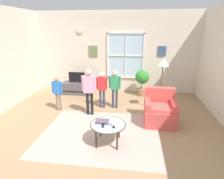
% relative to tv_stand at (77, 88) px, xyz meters
% --- Properties ---
extents(ground_plane, '(6.55, 6.92, 0.02)m').
position_rel_tv_stand_xyz_m(ground_plane, '(1.35, -2.56, -0.22)').
color(ground_plane, '#9E7A56').
extents(back_wall, '(5.95, 0.17, 2.93)m').
position_rel_tv_stand_xyz_m(back_wall, '(1.36, 0.65, 1.25)').
color(back_wall, beige).
rests_on(back_wall, ground_plane).
extents(area_rug, '(2.69, 2.18, 0.01)m').
position_rel_tv_stand_xyz_m(area_rug, '(1.36, -2.54, -0.21)').
color(area_rug, tan).
rests_on(area_rug, ground_plane).
extents(tv_stand, '(1.12, 0.44, 0.43)m').
position_rel_tv_stand_xyz_m(tv_stand, '(0.00, 0.00, 0.00)').
color(tv_stand, '#4C4C51').
rests_on(tv_stand, ground_plane).
extents(television, '(0.58, 0.08, 0.39)m').
position_rel_tv_stand_xyz_m(television, '(0.00, -0.00, 0.42)').
color(television, '#4C4C4C').
rests_on(television, tv_stand).
extents(armchair, '(0.76, 0.74, 0.87)m').
position_rel_tv_stand_xyz_m(armchair, '(2.75, -1.84, 0.11)').
color(armchair, '#D14C47').
rests_on(armchair, ground_plane).
extents(coffee_table, '(0.74, 0.74, 0.45)m').
position_rel_tv_stand_xyz_m(coffee_table, '(1.59, -2.87, 0.20)').
color(coffee_table, '#99B2B7').
rests_on(coffee_table, ground_plane).
extents(book_stack, '(0.27, 0.19, 0.05)m').
position_rel_tv_stand_xyz_m(book_stack, '(1.46, -2.82, 0.26)').
color(book_stack, '#B297BF').
rests_on(book_stack, coffee_table).
extents(cup, '(0.08, 0.08, 0.09)m').
position_rel_tv_stand_xyz_m(cup, '(1.69, -2.93, 0.28)').
color(cup, white).
rests_on(cup, coffee_table).
extents(remote_near_books, '(0.07, 0.15, 0.02)m').
position_rel_tv_stand_xyz_m(remote_near_books, '(1.71, -2.96, 0.24)').
color(remote_near_books, black).
rests_on(remote_near_books, coffee_table).
extents(remote_near_cup, '(0.05, 0.14, 0.02)m').
position_rel_tv_stand_xyz_m(remote_near_cup, '(1.50, -2.97, 0.24)').
color(remote_near_cup, black).
rests_on(remote_near_cup, coffee_table).
extents(person_red_shirt, '(0.34, 0.15, 1.11)m').
position_rel_tv_stand_xyz_m(person_red_shirt, '(1.13, -1.09, 0.48)').
color(person_red_shirt, '#333851').
rests_on(person_red_shirt, ground_plane).
extents(person_blue_shirt, '(0.31, 0.14, 1.03)m').
position_rel_tv_stand_xyz_m(person_blue_shirt, '(-0.10, -1.46, 0.43)').
color(person_blue_shirt, '#726656').
rests_on(person_blue_shirt, ground_plane).
extents(person_pink_shirt, '(0.39, 0.18, 1.31)m').
position_rel_tv_stand_xyz_m(person_pink_shirt, '(0.88, -1.61, 0.61)').
color(person_pink_shirt, black).
rests_on(person_pink_shirt, ground_plane).
extents(person_green_shirt, '(0.35, 0.16, 1.16)m').
position_rel_tv_stand_xyz_m(person_green_shirt, '(1.51, -1.06, 0.51)').
color(person_green_shirt, '#333851').
rests_on(person_green_shirt, ground_plane).
extents(potted_plant_by_window, '(0.49, 0.49, 0.92)m').
position_rel_tv_stand_xyz_m(potted_plant_by_window, '(2.35, 0.17, 0.35)').
color(potted_plant_by_window, '#9E6B4C').
rests_on(potted_plant_by_window, ground_plane).
extents(floor_lamp, '(0.32, 0.32, 1.57)m').
position_rel_tv_stand_xyz_m(floor_lamp, '(2.84, -1.10, 1.09)').
color(floor_lamp, black).
rests_on(floor_lamp, ground_plane).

